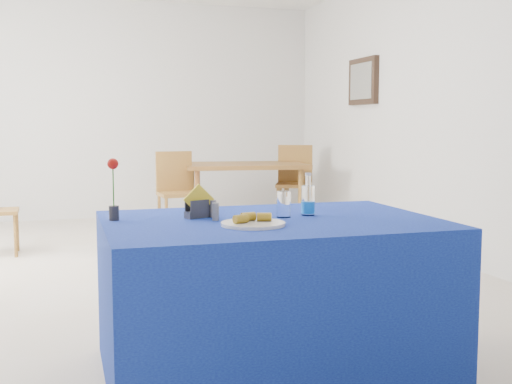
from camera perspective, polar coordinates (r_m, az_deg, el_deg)
floor at (r=5.24m, az=-7.65°, el=-7.46°), size 7.00×7.00×0.00m
room_shell at (r=5.13m, az=-7.93°, el=11.91°), size 7.00×7.00×7.00m
picture_frame at (r=7.41m, az=9.52°, el=9.68°), size 0.06×0.64×0.52m
picture_art at (r=7.40m, az=9.34°, el=9.69°), size 0.02×0.52×0.40m
plate at (r=2.92m, az=-0.26°, el=-2.84°), size 0.29×0.29×0.01m
drinking_glass at (r=3.17m, az=2.48°, el=-1.09°), size 0.07×0.07×0.13m
salt_shaker at (r=3.07m, az=-3.61°, el=-1.76°), size 0.03×0.03×0.08m
pepper_shaker at (r=3.18m, az=-3.82°, el=-1.50°), size 0.03×0.03×0.08m
blue_table at (r=3.20m, az=1.33°, el=-9.18°), size 1.60×1.10×0.76m
water_bottle at (r=3.25m, az=4.65°, el=-0.83°), size 0.07×0.07×0.21m
napkin_holder at (r=3.17m, az=-5.11°, el=-1.41°), size 0.16×0.11×0.17m
rose_vase at (r=3.14m, az=-12.56°, el=0.19°), size 0.05×0.05×0.30m
oak_table at (r=7.64m, az=-1.02°, el=1.98°), size 1.51×1.06×0.76m
chair_bg_left at (r=7.18m, az=-7.10°, el=0.49°), size 0.44×0.44×0.92m
chair_bg_right at (r=7.98m, az=3.45°, el=1.26°), size 0.57×0.57×0.96m
banana_pieces at (r=2.93m, az=-0.42°, el=-2.27°), size 0.20×0.12×0.04m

